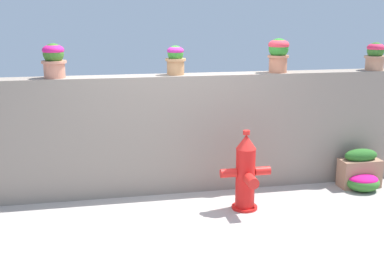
{
  "coord_description": "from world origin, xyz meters",
  "views": [
    {
      "loc": [
        -0.93,
        -4.98,
        2.29
      ],
      "look_at": [
        0.22,
        0.79,
        0.88
      ],
      "focal_mm": 44.74,
      "sensor_mm": 36.0,
      "label": 1
    }
  ],
  "objects": [
    {
      "name": "stone_wall",
      "position": [
        0.0,
        0.99,
        0.77
      ],
      "size": [
        6.27,
        0.33,
        1.54
      ],
      "primitive_type": "cube",
      "color": "gray",
      "rests_on": "ground"
    },
    {
      "name": "potted_plant_3",
      "position": [
        1.41,
        0.98,
        1.8
      ],
      "size": [
        0.28,
        0.28,
        0.45
      ],
      "color": "#BC7051",
      "rests_on": "stone_wall"
    },
    {
      "name": "planter_box",
      "position": [
        2.5,
        0.6,
        0.25
      ],
      "size": [
        0.55,
        0.25,
        0.53
      ],
      "color": "#A07257",
      "rests_on": "ground"
    },
    {
      "name": "potted_plant_4",
      "position": [
        2.81,
        0.96,
        1.74
      ],
      "size": [
        0.28,
        0.28,
        0.38
      ],
      "color": "#AD7A5E",
      "rests_on": "stone_wall"
    },
    {
      "name": "flower_bush_left",
      "position": [
        2.47,
        0.46,
        0.12
      ],
      "size": [
        0.44,
        0.4,
        0.23
      ],
      "color": "#36732A",
      "rests_on": "ground"
    },
    {
      "name": "potted_plant_2",
      "position": [
        0.05,
        1.0,
        1.74
      ],
      "size": [
        0.26,
        0.26,
        0.37
      ],
      "color": "#B57F51",
      "rests_on": "stone_wall"
    },
    {
      "name": "potted_plant_1",
      "position": [
        -1.43,
        0.98,
        1.77
      ],
      "size": [
        0.3,
        0.3,
        0.41
      ],
      "color": "#BE755D",
      "rests_on": "stone_wall"
    },
    {
      "name": "fire_hydrant",
      "position": [
        0.75,
        0.17,
        0.44
      ],
      "size": [
        0.61,
        0.48,
        0.97
      ],
      "color": "red",
      "rests_on": "ground"
    },
    {
      "name": "ground_plane",
      "position": [
        0.0,
        0.0,
        0.0
      ],
      "size": [
        24.0,
        24.0,
        0.0
      ],
      "primitive_type": "plane",
      "color": "#A49A93"
    }
  ]
}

